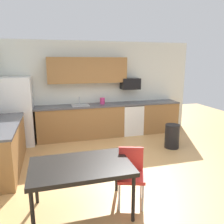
% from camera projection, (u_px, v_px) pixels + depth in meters
% --- Properties ---
extents(ground_plane, '(12.00, 12.00, 0.00)m').
position_uv_depth(ground_plane, '(126.00, 172.00, 4.44)').
color(ground_plane, tan).
extents(wall_back, '(5.80, 0.10, 2.70)m').
position_uv_depth(wall_back, '(97.00, 89.00, 6.63)').
color(wall_back, silver).
rests_on(wall_back, ground).
extents(cabinet_run_back, '(2.40, 0.60, 0.90)m').
position_uv_depth(cabinet_run_back, '(81.00, 122.00, 6.36)').
color(cabinet_run_back, olive).
rests_on(cabinet_run_back, ground).
extents(cabinet_run_back_right, '(1.15, 0.60, 0.90)m').
position_uv_depth(cabinet_run_back_right, '(157.00, 117.00, 6.98)').
color(cabinet_run_back_right, olive).
rests_on(cabinet_run_back_right, ground).
extents(cabinet_run_left, '(0.60, 2.00, 0.90)m').
position_uv_depth(cabinet_run_left, '(4.00, 148.00, 4.49)').
color(cabinet_run_left, olive).
rests_on(cabinet_run_left, ground).
extents(countertop_back, '(4.80, 0.64, 0.04)m').
position_uv_depth(countertop_back, '(100.00, 105.00, 6.40)').
color(countertop_back, '#4C4C51').
rests_on(countertop_back, cabinet_run_back).
extents(countertop_left, '(0.64, 2.00, 0.04)m').
position_uv_depth(countertop_left, '(2.00, 125.00, 4.38)').
color(countertop_left, '#4C4C51').
rests_on(countertop_left, cabinet_run_left).
extents(upper_cabinets_back, '(2.20, 0.34, 0.70)m').
position_uv_depth(upper_cabinets_back, '(88.00, 70.00, 6.23)').
color(upper_cabinets_back, olive).
extents(refrigerator, '(0.76, 0.70, 1.76)m').
position_uv_depth(refrigerator, '(18.00, 112.00, 5.76)').
color(refrigerator, white).
rests_on(refrigerator, ground).
extents(oven_range, '(0.60, 0.60, 0.91)m').
position_uv_depth(oven_range, '(131.00, 119.00, 6.75)').
color(oven_range, white).
rests_on(oven_range, ground).
extents(microwave, '(0.54, 0.36, 0.32)m').
position_uv_depth(microwave, '(130.00, 84.00, 6.62)').
color(microwave, black).
extents(sink_basin, '(0.48, 0.40, 0.14)m').
position_uv_depth(sink_basin, '(80.00, 107.00, 6.26)').
color(sink_basin, '#A5A8AD').
rests_on(sink_basin, countertop_back).
extents(sink_faucet, '(0.02, 0.02, 0.24)m').
position_uv_depth(sink_faucet, '(79.00, 101.00, 6.40)').
color(sink_faucet, '#B2B5BA').
rests_on(sink_faucet, countertop_back).
extents(dining_table, '(1.40, 0.90, 0.74)m').
position_uv_depth(dining_table, '(81.00, 168.00, 3.13)').
color(dining_table, black).
rests_on(dining_table, ground).
extents(chair_near_table, '(0.51, 0.51, 0.85)m').
position_uv_depth(chair_near_table, '(131.00, 171.00, 3.42)').
color(chair_near_table, red).
rests_on(chair_near_table, ground).
extents(trash_bin, '(0.36, 0.36, 0.60)m').
position_uv_depth(trash_bin, '(172.00, 136.00, 5.64)').
color(trash_bin, black).
rests_on(trash_bin, ground).
extents(kettle, '(0.14, 0.14, 0.20)m').
position_uv_depth(kettle, '(102.00, 101.00, 6.45)').
color(kettle, '#CC3372').
rests_on(kettle, countertop_back).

